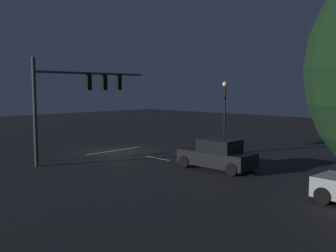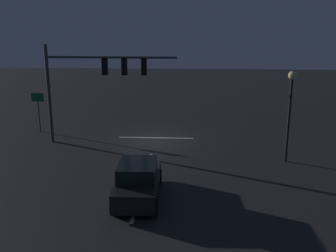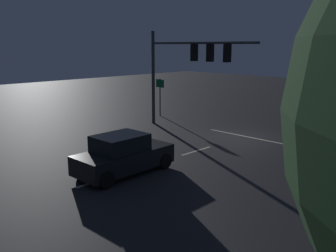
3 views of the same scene
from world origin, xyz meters
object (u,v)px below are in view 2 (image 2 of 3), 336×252
at_px(street_lamp_left_kerb, 290,99).
at_px(route_sign, 38,103).
at_px(car_approaching, 138,181).
at_px(traffic_signal_assembly, 96,75).

relative_size(street_lamp_left_kerb, route_sign, 1.78).
bearing_deg(route_sign, car_approaching, 129.09).
distance_m(traffic_signal_assembly, car_approaching, 9.46).
bearing_deg(street_lamp_left_kerb, route_sign, -18.11).
distance_m(street_lamp_left_kerb, route_sign, 16.81).
bearing_deg(street_lamp_left_kerb, traffic_signal_assembly, -14.82).
bearing_deg(traffic_signal_assembly, street_lamp_left_kerb, 165.18).
height_order(street_lamp_left_kerb, route_sign, street_lamp_left_kerb).
xyz_separation_m(car_approaching, route_sign, (8.30, -10.22, 1.24)).
relative_size(traffic_signal_assembly, street_lamp_left_kerb, 1.63).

